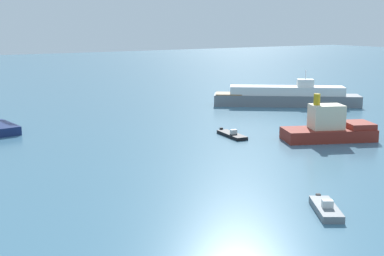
# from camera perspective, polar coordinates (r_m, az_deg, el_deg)

# --- Properties ---
(fishing_skiff) EXTENTS (3.44, 4.33, 0.99)m
(fishing_skiff) POSITION_cam_1_polar(r_m,az_deg,el_deg) (37.19, 14.17, -8.38)
(fishing_skiff) COLOR slate
(fishing_skiff) RESTS_ON ground
(white_riverboat) EXTENTS (20.04, 16.17, 5.48)m
(white_riverboat) POSITION_cam_1_polar(r_m,az_deg,el_deg) (82.61, 10.08, 3.34)
(white_riverboat) COLOR slate
(white_riverboat) RESTS_ON ground
(small_motorboat) EXTENTS (1.93, 5.14, 0.86)m
(small_motorboat) POSITION_cam_1_polar(r_m,az_deg,el_deg) (59.56, 4.30, -0.72)
(small_motorboat) COLOR black
(small_motorboat) RESTS_ON ground
(tugboat) EXTENTS (10.47, 7.41, 5.09)m
(tugboat) POSITION_cam_1_polar(r_m,az_deg,el_deg) (59.33, 14.58, -0.03)
(tugboat) COLOR maroon
(tugboat) RESTS_ON ground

